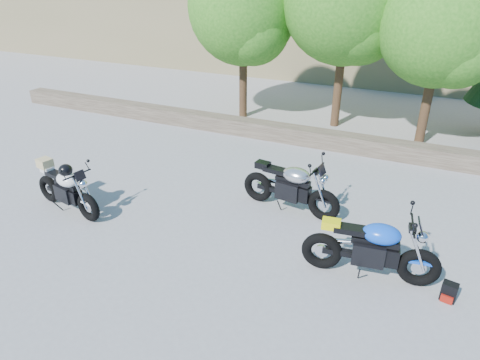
% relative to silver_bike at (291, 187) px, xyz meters
% --- Properties ---
extents(ground, '(90.00, 90.00, 0.00)m').
position_rel_silver_bike_xyz_m(ground, '(-1.23, -1.45, -0.57)').
color(ground, gray).
rests_on(ground, ground).
extents(stone_wall, '(22.00, 0.55, 0.50)m').
position_rel_silver_bike_xyz_m(stone_wall, '(-1.23, 4.05, -0.32)').
color(stone_wall, '#46392E').
rests_on(stone_wall, ground).
extents(tree_decid_left, '(3.67, 3.67, 5.62)m').
position_rel_silver_bike_xyz_m(tree_decid_left, '(-3.62, 5.68, 3.06)').
color(tree_decid_left, '#382314').
rests_on(tree_decid_left, ground).
extents(tree_decid_mid, '(4.08, 4.08, 6.24)m').
position_rel_silver_bike_xyz_m(tree_decid_mid, '(-0.32, 6.08, 3.46)').
color(tree_decid_mid, '#382314').
rests_on(tree_decid_mid, ground).
extents(tree_decid_right, '(3.54, 3.54, 5.41)m').
position_rel_silver_bike_xyz_m(tree_decid_right, '(2.48, 5.48, 2.92)').
color(tree_decid_right, '#382314').
rests_on(tree_decid_right, ground).
extents(silver_bike, '(2.35, 0.74, 1.18)m').
position_rel_silver_bike_xyz_m(silver_bike, '(0.00, 0.00, 0.00)').
color(silver_bike, black).
rests_on(silver_bike, ground).
extents(white_bike, '(2.11, 0.73, 1.17)m').
position_rel_silver_bike_xyz_m(white_bike, '(-4.53, -2.08, 0.00)').
color(white_bike, black).
rests_on(white_bike, ground).
extents(blue_bike, '(2.38, 0.75, 1.19)m').
position_rel_silver_bike_xyz_m(blue_bike, '(2.01, -1.63, 0.01)').
color(blue_bike, black).
rests_on(blue_bike, ground).
extents(backpack, '(0.27, 0.24, 0.33)m').
position_rel_silver_bike_xyz_m(backpack, '(3.32, -1.71, -0.42)').
color(backpack, black).
rests_on(backpack, ground).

